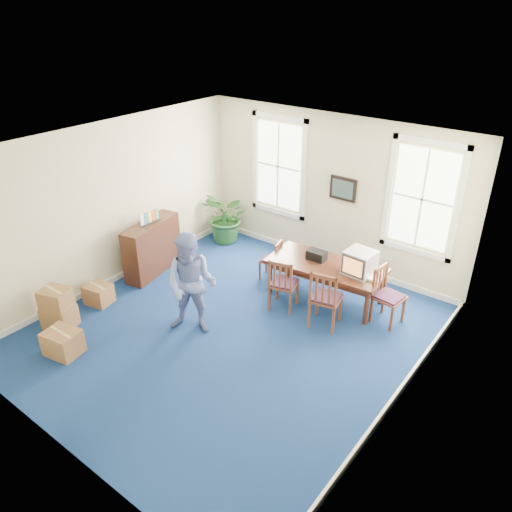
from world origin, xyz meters
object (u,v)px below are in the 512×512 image
Objects in this scene: crt_tv at (360,263)px; chair_near_left at (284,283)px; credenza at (152,247)px; conference_table at (325,281)px; potted_plant at (227,217)px; man at (191,284)px; cardboard_boxes at (69,309)px.

crt_tv is 1.41m from chair_near_left.
crt_tv is 4.25m from credenza.
potted_plant is at bearing 161.20° from conference_table.
crt_tv is 3.80m from potted_plant.
man is at bearing -59.08° from potted_plant.
man is 3.53m from potted_plant.
cardboard_boxes is at bearing -91.87° from credenza.
conference_table is 2.66m from man.
potted_plant is (-3.72, 0.70, -0.34)m from crt_tv.
credenza is (-2.94, -0.53, 0.04)m from chair_near_left.
credenza reaches higher than conference_table.
credenza is at bearing 99.64° from cardboard_boxes.
man is (-1.91, -2.32, -0.05)m from crt_tv.
potted_plant is 0.89× the size of cardboard_boxes.
chair_near_left is 0.85× the size of potted_plant.
conference_table is at bearing -171.42° from crt_tv.
chair_near_left is at bearing -29.49° from potted_plant.
chair_near_left is 0.58× the size of man.
credenza is (-3.38, -1.27, 0.20)m from conference_table.
crt_tv is 0.37× the size of credenza.
crt_tv reaches higher than cardboard_boxes.
conference_table is at bearing 35.44° from man.
chair_near_left reaches higher than cardboard_boxes.
chair_near_left is 0.73× the size of credenza.
crt_tv is 0.29× the size of man.
chair_near_left is at bearing 36.31° from man.
chair_near_left is at bearing -126.07° from conference_table.
conference_table is 3.18m from potted_plant.
cardboard_boxes is (-3.00, -3.54, 0.03)m from conference_table.
potted_plant is at bearing 69.95° from credenza.
crt_tv reaches higher than chair_near_left.
man reaches higher than crt_tv.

